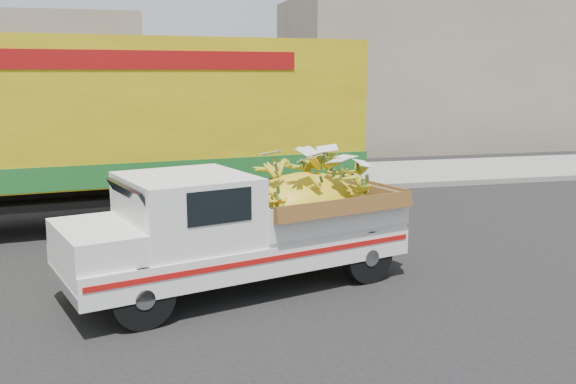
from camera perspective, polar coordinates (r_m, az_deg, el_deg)
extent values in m
plane|color=black|center=(9.79, -15.22, -8.40)|extent=(100.00, 100.00, 0.00)
cube|color=gray|center=(16.25, -15.09, -0.58)|extent=(60.00, 0.25, 0.15)
cube|color=gray|center=(18.32, -15.06, 0.64)|extent=(60.00, 4.00, 0.14)
cube|color=gray|center=(28.52, 14.53, 10.02)|extent=(14.00, 6.00, 6.00)
cylinder|color=black|center=(8.19, -12.82, -9.10)|extent=(0.83, 0.45, 0.80)
cylinder|color=black|center=(9.60, -15.72, -6.30)|extent=(0.83, 0.45, 0.80)
cylinder|color=black|center=(9.76, 7.05, -5.69)|extent=(0.83, 0.45, 0.80)
cylinder|color=black|center=(10.97, 2.11, -3.79)|extent=(0.83, 0.45, 0.80)
cube|color=silver|center=(9.41, -4.53, -5.08)|extent=(5.26, 3.11, 0.41)
cube|color=#A50F0C|center=(8.63, -1.86, -6.04)|extent=(4.66, 1.37, 0.07)
cube|color=silver|center=(8.70, -19.18, -7.74)|extent=(0.59, 1.72, 0.15)
cube|color=silver|center=(8.64, -16.74, -4.22)|extent=(1.33, 1.87, 0.38)
cube|color=silver|center=(8.95, -8.98, -1.52)|extent=(2.05, 2.11, 0.95)
cube|color=black|center=(8.18, -6.06, -1.32)|extent=(0.87, 0.26, 0.44)
cube|color=silver|center=(9.91, 2.00, -1.43)|extent=(2.83, 2.40, 0.54)
ellipsoid|color=yellow|center=(9.88, 1.48, -2.13)|extent=(2.51, 1.99, 1.35)
cylinder|color=black|center=(13.91, 2.05, -0.07)|extent=(1.13, 0.45, 1.10)
cylinder|color=black|center=(15.73, -0.87, 1.18)|extent=(1.13, 0.45, 1.10)
cylinder|color=black|center=(13.48, -2.63, -0.42)|extent=(1.13, 0.45, 1.10)
cylinder|color=black|center=(15.35, -5.06, 0.91)|extent=(1.13, 0.45, 1.10)
cube|color=black|center=(13.74, -17.98, 0.26)|extent=(12.03, 2.45, 0.36)
cube|color=gold|center=(13.56, -18.37, 6.92)|extent=(11.98, 3.91, 2.84)
cube|color=#1C6224|center=(13.68, -18.08, 2.03)|extent=(12.04, 3.94, 0.45)
cube|color=maroon|center=(12.29, -18.27, 11.13)|extent=(8.34, 1.04, 0.35)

